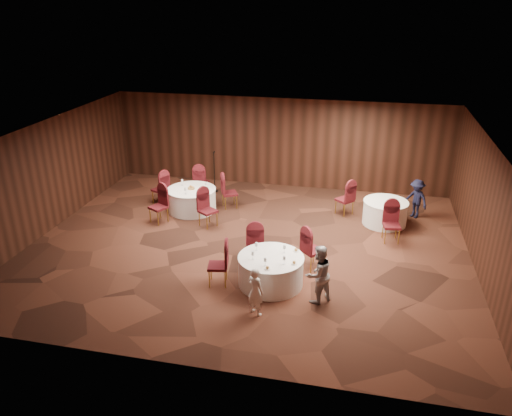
% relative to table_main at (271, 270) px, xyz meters
% --- Properties ---
extents(ground, '(12.00, 12.00, 0.00)m').
position_rel_table_main_xyz_m(ground, '(-1.01, 1.80, -0.38)').
color(ground, black).
rests_on(ground, ground).
extents(room_shell, '(12.00, 12.00, 12.00)m').
position_rel_table_main_xyz_m(room_shell, '(-1.01, 1.80, 1.59)').
color(room_shell, silver).
rests_on(room_shell, ground).
extents(table_main, '(1.59, 1.59, 0.74)m').
position_rel_table_main_xyz_m(table_main, '(0.00, 0.00, 0.00)').
color(table_main, white).
rests_on(table_main, ground).
extents(table_left, '(1.57, 1.57, 0.74)m').
position_rel_table_main_xyz_m(table_left, '(-3.35, 3.86, 0.00)').
color(table_left, white).
rests_on(table_left, ground).
extents(table_right, '(1.34, 1.34, 0.74)m').
position_rel_table_main_xyz_m(table_right, '(2.74, 4.16, 0.00)').
color(table_right, white).
rests_on(table_right, ground).
extents(chairs_main, '(2.82, 1.95, 1.00)m').
position_rel_table_main_xyz_m(chairs_main, '(-0.33, 0.60, 0.12)').
color(chairs_main, '#3D0C10').
rests_on(chairs_main, ground).
extents(chairs_left, '(3.04, 2.99, 1.00)m').
position_rel_table_main_xyz_m(chairs_left, '(-3.35, 3.87, 0.12)').
color(chairs_left, '#3D0C10').
rests_on(chairs_left, ground).
extents(chairs_right, '(2.07, 2.32, 1.00)m').
position_rel_table_main_xyz_m(chairs_right, '(2.20, 3.81, 0.12)').
color(chairs_right, '#3D0C10').
rests_on(chairs_right, ground).
extents(tabletop_main, '(1.11, 1.15, 0.22)m').
position_rel_table_main_xyz_m(tabletop_main, '(0.14, -0.09, 0.47)').
color(tabletop_main, silver).
rests_on(tabletop_main, table_main).
extents(tabletop_left, '(0.91, 0.75, 0.22)m').
position_rel_table_main_xyz_m(tabletop_left, '(-3.35, 3.86, 0.45)').
color(tabletop_left, silver).
rests_on(tabletop_left, table_left).
extents(tabletop_right, '(0.08, 0.08, 0.22)m').
position_rel_table_main_xyz_m(tabletop_right, '(2.94, 3.89, 0.52)').
color(tabletop_right, silver).
rests_on(tabletop_right, table_right).
extents(mic_stand, '(0.24, 0.24, 1.46)m').
position_rel_table_main_xyz_m(mic_stand, '(-3.13, 5.69, 0.04)').
color(mic_stand, black).
rests_on(mic_stand, ground).
extents(woman_a, '(0.50, 0.45, 1.15)m').
position_rel_table_main_xyz_m(woman_a, '(-0.09, -1.28, 0.20)').
color(woman_a, white).
rests_on(woman_a, ground).
extents(woman_b, '(0.86, 0.86, 1.40)m').
position_rel_table_main_xyz_m(woman_b, '(1.18, -0.48, 0.33)').
color(woman_b, '#9E9DA2').
rests_on(woman_b, ground).
extents(man_c, '(0.91, 0.88, 1.25)m').
position_rel_table_main_xyz_m(man_c, '(3.68, 4.88, 0.25)').
color(man_c, black).
rests_on(man_c, ground).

